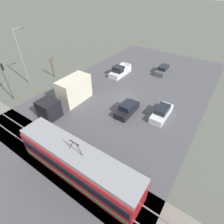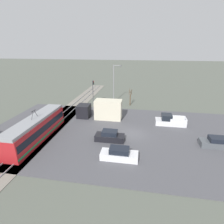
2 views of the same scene
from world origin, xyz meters
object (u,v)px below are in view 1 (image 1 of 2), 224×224
at_px(street_tree, 52,68).
at_px(pickup_truck, 120,71).
at_px(box_truck, 69,94).
at_px(traffic_light_pole, 6,78).
at_px(light_rail_tram, 78,164).
at_px(sedan_car_0, 162,113).
at_px(sedan_car_2, 163,70).
at_px(street_lamp_near_crossing, 21,54).
at_px(sedan_car_1, 127,109).

bearing_deg(street_tree, pickup_truck, -142.15).
relative_size(box_truck, traffic_light_pole, 1.49).
xyz_separation_m(light_rail_tram, sedan_car_0, (-3.10, -12.93, -1.01)).
xyz_separation_m(light_rail_tram, street_tree, (18.56, -12.77, 0.09)).
bearing_deg(sedan_car_2, light_rail_tram, 94.20).
height_order(box_truck, street_tree, street_tree).
height_order(box_truck, street_lamp_near_crossing, street_lamp_near_crossing).
height_order(sedan_car_2, street_lamp_near_crossing, street_lamp_near_crossing).
relative_size(sedan_car_1, traffic_light_pole, 0.75).
distance_m(street_tree, street_lamp_near_crossing, 5.59).
height_order(box_truck, pickup_truck, box_truck).
relative_size(sedan_car_1, sedan_car_2, 0.94).
height_order(sedan_car_1, street_lamp_near_crossing, street_lamp_near_crossing).
bearing_deg(pickup_truck, sedan_car_2, -140.08).
bearing_deg(street_lamp_near_crossing, light_rail_tram, 156.85).
height_order(light_rail_tram, street_lamp_near_crossing, street_lamp_near_crossing).
xyz_separation_m(box_truck, sedan_car_0, (-12.55, -4.92, -1.07)).
relative_size(light_rail_tram, street_tree, 3.21).
bearing_deg(street_lamp_near_crossing, traffic_light_pole, 117.81).
height_order(box_truck, sedan_car_2, box_truck).
bearing_deg(street_tree, sedan_car_0, -179.56).
bearing_deg(traffic_light_pole, street_tree, -85.36).
bearing_deg(street_lamp_near_crossing, sedan_car_1, -173.28).
bearing_deg(sedan_car_1, light_rail_tram, -83.74).
bearing_deg(light_rail_tram, street_lamp_near_crossing, -23.15).
bearing_deg(sedan_car_0, sedan_car_2, 110.86).
height_order(sedan_car_0, street_tree, street_tree).
height_order(pickup_truck, sedan_car_1, pickup_truck).
bearing_deg(box_truck, light_rail_tram, 139.69).
bearing_deg(street_tree, light_rail_tram, 145.48).
bearing_deg(box_truck, sedan_car_0, -158.60).
xyz_separation_m(box_truck, sedan_car_2, (-7.53, -18.08, -1.10)).
xyz_separation_m(sedan_car_1, sedan_car_2, (0.71, -15.14, -0.05)).
xyz_separation_m(pickup_truck, street_lamp_near_crossing, (11.82, 11.86, 4.41)).
xyz_separation_m(sedan_car_0, traffic_light_pole, (20.94, 8.97, 2.99)).
bearing_deg(sedan_car_0, street_tree, -179.56).
height_order(light_rail_tram, pickup_truck, light_rail_tram).
xyz_separation_m(sedan_car_2, traffic_light_pole, (15.93, 22.13, 3.02)).
distance_m(light_rail_tram, sedan_car_0, 13.34).
bearing_deg(light_rail_tram, box_truck, -40.31).
relative_size(street_tree, street_lamp_near_crossing, 0.44).
xyz_separation_m(sedan_car_0, street_lamp_near_crossing, (23.44, 4.23, 4.50)).
height_order(pickup_truck, street_lamp_near_crossing, street_lamp_near_crossing).
distance_m(light_rail_tram, pickup_truck, 22.28).
distance_m(sedan_car_1, traffic_light_pole, 18.29).
bearing_deg(sedan_car_1, street_lamp_near_crossing, -173.28).
xyz_separation_m(sedan_car_2, street_tree, (16.64, 13.33, 1.12)).
distance_m(sedan_car_0, traffic_light_pole, 22.98).
distance_m(pickup_truck, sedan_car_0, 13.90).
xyz_separation_m(pickup_truck, sedan_car_1, (-7.32, 9.61, -0.06)).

